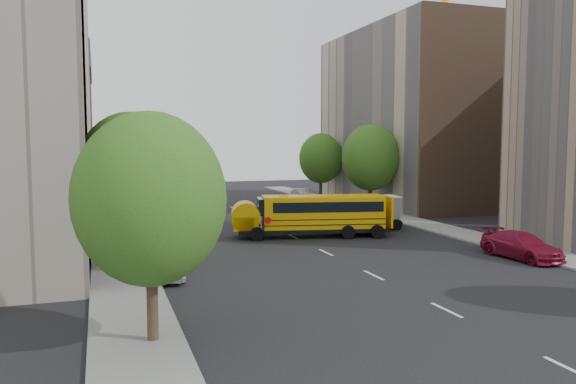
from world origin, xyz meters
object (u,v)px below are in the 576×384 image
street_tree_2 (118,163)px  parked_car_2 (143,206)px  street_tree_0 (150,199)px  street_tree_4 (370,158)px  parked_car_1 (157,224)px  parked_car_3 (521,246)px  parked_car_4 (351,207)px  school_bus (311,213)px  street_tree_1 (132,173)px  parked_car_0 (166,265)px  safari_truck (362,212)px  street_tree_5 (321,158)px  parked_car_5 (303,195)px

street_tree_2 → parked_car_2: 7.62m
street_tree_0 → street_tree_4: bearing=51.8°
parked_car_1 → parked_car_3: (18.40, -14.30, -0.07)m
parked_car_3 → parked_car_4: 20.33m
school_bus → street_tree_0: bearing=-113.2°
school_bus → street_tree_1: bearing=-136.7°
street_tree_4 → parked_car_0: (-20.60, -19.45, -4.43)m
street_tree_0 → safari_truck: 25.82m
street_tree_0 → parked_car_3: bearing=18.6°
street_tree_1 → safari_truck: size_ratio=1.35×
safari_truck → parked_car_1: (-14.69, 1.99, -0.51)m
street_tree_4 → parked_car_2: street_tree_4 is taller
street_tree_2 → street_tree_5: (22.00, 12.00, -0.12)m
parked_car_5 → parked_car_1: bearing=-134.9°
school_bus → parked_car_0: (-10.81, -8.97, -0.96)m
street_tree_0 → street_tree_2: street_tree_2 is taller
school_bus → parked_car_5: 23.44m
parked_car_5 → parked_car_2: bearing=-163.5°
parked_car_0 → parked_car_1: 12.71m
school_bus → parked_car_0: size_ratio=2.75×
street_tree_5 → parked_car_1: bearing=-136.5°
parked_car_0 → parked_car_4: parked_car_4 is taller
parked_car_5 → parked_car_4: bearing=-91.3°
street_tree_0 → parked_car_2: street_tree_0 is taller
school_bus → parked_car_5: (7.59, 22.16, -0.91)m
school_bus → parked_car_3: bearing=-39.9°
school_bus → parked_car_0: 14.08m
street_tree_1 → safari_truck: 19.60m
school_bus → parked_car_4: (7.59, 9.74, -0.86)m
street_tree_4 → parked_car_1: bearing=-161.1°
school_bus → parked_car_1: size_ratio=2.16×
parked_car_3 → parked_car_1: bearing=137.8°
safari_truck → street_tree_1: bearing=-148.7°
street_tree_0 → street_tree_1: bearing=90.0°
street_tree_0 → street_tree_1: (0.00, 10.00, 0.31)m
street_tree_5 → parked_car_4: 13.52m
street_tree_2 → parked_car_4: size_ratio=1.74×
parked_car_2 → parked_car_4: 18.86m
parked_car_4 → parked_car_3: bearing=-88.2°
street_tree_5 → parked_car_1: street_tree_5 is taller
safari_truck → parked_car_2: size_ratio=1.10×
parked_car_1 → parked_car_3: size_ratio=0.97×
street_tree_1 → parked_car_2: street_tree_1 is taller
parked_car_3 → street_tree_4: bearing=81.9°
street_tree_5 → parked_car_2: street_tree_5 is taller
school_bus → parked_car_1: school_bus is taller
street_tree_0 → parked_car_3: street_tree_0 is taller
parked_car_4 → street_tree_5: bearing=79.8°
parked_car_3 → parked_car_5: size_ratio=1.17×
street_tree_0 → parked_car_0: 9.54m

